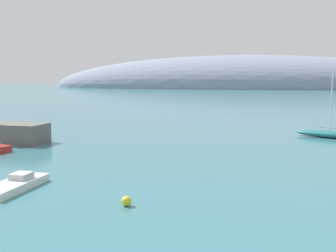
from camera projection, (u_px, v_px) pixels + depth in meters
distant_ridge at (240, 88)px, 254.39m from camera, size 244.60×70.48×40.21m
sailboat_teal_mid_mooring at (330, 134)px, 49.09m from camera, size 8.15×5.00×7.83m
motorboat_white_foreground at (15, 185)px, 26.85m from camera, size 2.15×5.88×0.91m
mooring_buoy_yellow at (126, 201)px, 23.36m from camera, size 0.57×0.57×0.57m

